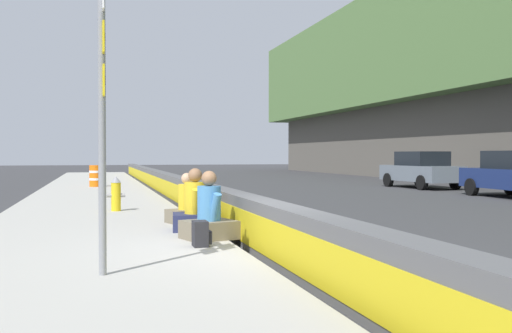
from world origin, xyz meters
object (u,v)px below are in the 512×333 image
(route_sign_post, at_px, (102,99))
(parked_car_fourth, at_px, (421,170))
(fire_hydrant, at_px, (116,193))
(seated_person_middle, at_px, (195,211))
(backpack, at_px, (201,234))
(seated_person_foreground, at_px, (209,218))
(construction_barrel, at_px, (95,176))
(seated_person_rear, at_px, (187,207))

(route_sign_post, height_order, parked_car_fourth, route_sign_post)
(fire_hydrant, height_order, parked_car_fourth, parked_car_fourth)
(seated_person_middle, relative_size, backpack, 2.94)
(seated_person_foreground, relative_size, backpack, 2.90)
(fire_hydrant, distance_m, backpack, 6.33)
(fire_hydrant, xyz_separation_m, parked_car_fourth, (9.12, -14.16, 0.27))
(fire_hydrant, bearing_deg, construction_barrel, 2.60)
(seated_person_middle, height_order, construction_barrel, seated_person_middle)
(seated_person_foreground, xyz_separation_m, construction_barrel, (17.15, 1.91, 0.12))
(route_sign_post, xyz_separation_m, parked_car_fourth, (17.17, -14.55, -1.37))
(seated_person_foreground, height_order, parked_car_fourth, parked_car_fourth)
(route_sign_post, bearing_deg, fire_hydrant, -2.81)
(route_sign_post, xyz_separation_m, seated_person_middle, (3.79, -1.73, -1.73))
(seated_person_foreground, height_order, backpack, seated_person_foreground)
(fire_hydrant, distance_m, parked_car_fourth, 16.84)
(parked_car_fourth, bearing_deg, seated_person_foreground, 138.73)
(seated_person_middle, xyz_separation_m, parked_car_fourth, (13.38, -12.83, 0.36))
(route_sign_post, relative_size, seated_person_middle, 3.06)
(parked_car_fourth, bearing_deg, backpack, 139.60)
(backpack, bearing_deg, seated_person_rear, -4.60)
(construction_barrel, bearing_deg, seated_person_foreground, -173.66)
(seated_person_middle, bearing_deg, parked_car_fourth, -43.78)
(seated_person_middle, distance_m, parked_car_fourth, 18.54)
(fire_hydrant, xyz_separation_m, backpack, (-6.22, -1.10, -0.25))
(route_sign_post, distance_m, construction_barrel, 19.82)
(fire_hydrant, relative_size, seated_person_foreground, 0.76)
(backpack, height_order, parked_car_fourth, parked_car_fourth)
(seated_person_foreground, xyz_separation_m, parked_car_fourth, (14.57, -12.78, 0.36))
(fire_hydrant, relative_size, construction_barrel, 0.93)
(seated_person_middle, height_order, seated_person_rear, seated_person_middle)
(seated_person_middle, xyz_separation_m, seated_person_rear, (1.22, -0.02, -0.04))
(backpack, relative_size, construction_barrel, 0.42)
(seated_person_middle, bearing_deg, seated_person_foreground, -177.90)
(fire_hydrant, bearing_deg, seated_person_foreground, -165.86)
(backpack, bearing_deg, construction_barrel, 5.19)
(seated_person_middle, distance_m, backpack, 1.98)
(parked_car_fourth, bearing_deg, fire_hydrant, 122.78)
(seated_person_rear, xyz_separation_m, construction_barrel, (14.75, 1.89, 0.15))
(seated_person_foreground, height_order, seated_person_rear, seated_person_foreground)
(fire_hydrant, xyz_separation_m, seated_person_rear, (-3.05, -1.35, -0.12))
(seated_person_rear, height_order, backpack, seated_person_rear)
(fire_hydrant, distance_m, seated_person_foreground, 5.62)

